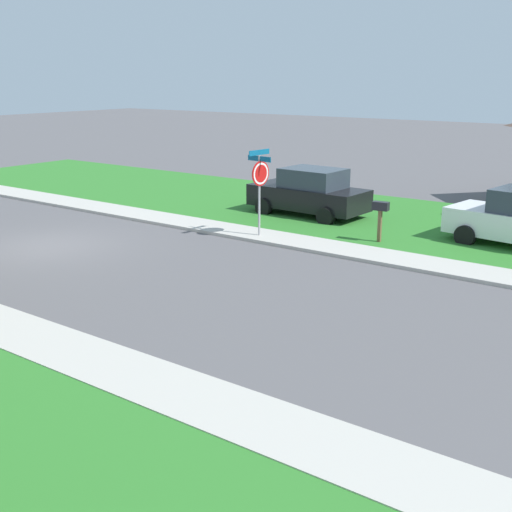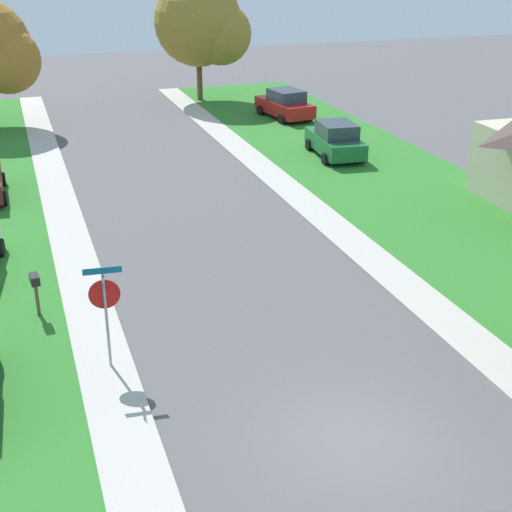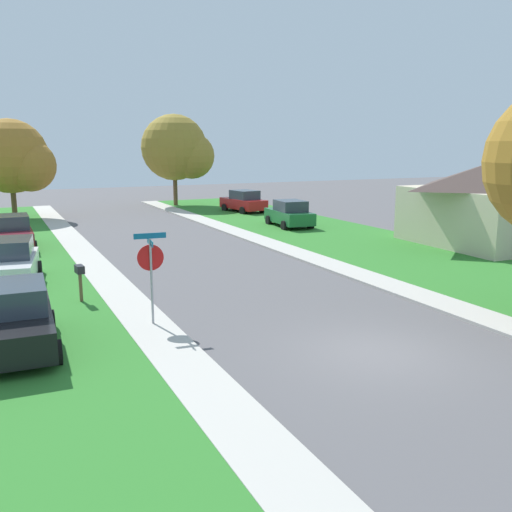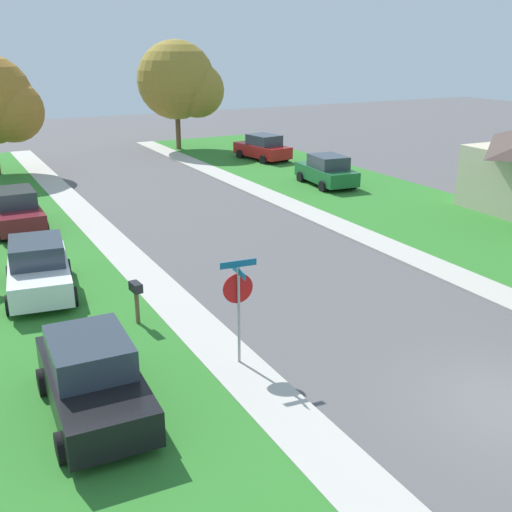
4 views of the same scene
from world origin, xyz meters
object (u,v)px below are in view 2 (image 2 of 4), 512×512
Objects in this scene: car_green_driveway_right at (335,140)px; tree_across_right at (204,25)px; stop_sign_far_corner at (105,301)px; mailbox at (35,285)px; car_red_across_road at (285,104)px.

tree_across_right is at bearing 99.15° from car_green_driveway_right.
tree_across_right reaches higher than stop_sign_far_corner.
tree_across_right reaches higher than mailbox.
car_green_driveway_right is 0.57× the size of tree_across_right.
mailbox is (-1.53, 3.36, -0.88)m from stop_sign_far_corner.
tree_across_right is (10.81, 30.87, 2.96)m from stop_sign_far_corner.
stop_sign_far_corner is 0.62× the size of car_green_driveway_right.
car_green_driveway_right is 19.26m from mailbox.
tree_across_right reaches higher than car_red_across_road.
car_green_driveway_right is at bearing -94.27° from car_red_across_road.
car_green_driveway_right reaches higher than mailbox.
mailbox is at bearing -126.40° from car_red_across_road.
car_green_driveway_right is at bearing 39.86° from mailbox.
stop_sign_far_corner is at bearing -109.30° from tree_across_right.
car_green_driveway_right is 15.87m from tree_across_right.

